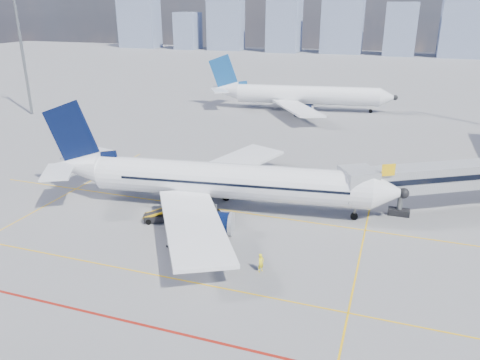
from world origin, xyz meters
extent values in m
plane|color=gray|center=(0.00, 0.00, 0.00)|extent=(420.00, 420.00, 0.00)
cube|color=#E8AC0C|center=(0.00, 8.00, 0.01)|extent=(60.00, 0.18, 0.01)
cube|color=#E8AC0C|center=(0.00, -6.00, 0.01)|extent=(80.00, 0.15, 0.01)
cube|color=#E8AC0C|center=(14.00, 2.00, 0.01)|extent=(0.15, 28.00, 0.01)
cube|color=#E8AC0C|center=(-20.00, 8.00, 0.01)|extent=(0.15, 30.00, 0.01)
cube|color=maroon|center=(0.00, -12.00, 0.01)|extent=(90.00, 0.25, 0.01)
cube|color=#919399|center=(22.25, 16.15, 3.90)|extent=(20.84, 13.93, 2.60)
cube|color=black|center=(22.25, 16.15, 4.10)|extent=(20.52, 13.82, 0.55)
cube|color=#919399|center=(12.70, 10.50, 3.90)|extent=(4.49, 4.56, 3.00)
cube|color=black|center=(17.00, 12.80, 0.35)|extent=(2.20, 1.00, 0.70)
cylinder|color=slate|center=(17.00, 12.80, 1.70)|extent=(0.56, 0.56, 2.70)
cube|color=#E8AC0C|center=(15.50, 10.30, 5.70)|extent=(1.26, 0.82, 1.20)
cylinder|color=slate|center=(-55.00, 40.00, 12.50)|extent=(0.56, 0.56, 25.00)
cube|color=#7683A3|center=(-117.04, 190.00, 12.94)|extent=(20.24, 10.44, 25.87)
cube|color=#7683A3|center=(-89.51, 190.00, 8.87)|extent=(10.67, 12.28, 17.75)
cube|color=#7683A3|center=(-69.11, 190.00, 14.51)|extent=(16.98, 8.88, 29.03)
cube|color=#7683A3|center=(-39.67, 190.00, 13.68)|extent=(14.51, 13.77, 27.37)
cube|color=#7683A3|center=(-12.80, 190.00, 13.95)|extent=(18.38, 8.06, 27.91)
cube|color=#7683A3|center=(12.55, 190.00, 11.16)|extent=(13.24, 12.46, 22.32)
cube|color=#7683A3|center=(38.66, 190.00, 12.67)|extent=(20.67, 14.41, 25.33)
cylinder|color=white|center=(-0.31, 8.37, 3.30)|extent=(29.36, 7.64, 3.79)
cone|color=white|center=(15.85, 10.55, 3.30)|extent=(3.97, 4.22, 3.79)
sphere|color=black|center=(17.19, 10.73, 3.30)|extent=(1.20, 1.20, 1.07)
cone|color=white|center=(-17.82, 6.01, 3.83)|extent=(6.66, 4.58, 3.79)
cube|color=black|center=(14.60, 10.38, 3.83)|extent=(1.64, 1.64, 0.44)
cube|color=white|center=(-2.92, 16.84, 2.26)|extent=(9.35, 16.79, 0.56)
cube|color=white|center=(-0.59, -0.48, 2.26)|extent=(12.71, 16.28, 0.56)
cylinder|color=#071033|center=(-1.55, 13.89, 1.05)|extent=(3.76, 2.68, 2.23)
cylinder|color=#071033|center=(-0.04, 2.73, 1.05)|extent=(3.76, 2.68, 2.23)
cylinder|color=#B6B8BE|center=(0.28, 14.13, 1.05)|extent=(0.64, 2.32, 2.29)
cylinder|color=#B6B8BE|center=(1.79, 2.98, 1.05)|extent=(0.64, 2.32, 2.29)
cube|color=#071033|center=(-17.82, 6.01, 7.18)|extent=(6.63, 1.20, 8.28)
cube|color=#071033|center=(-15.51, 6.32, 4.85)|extent=(5.47, 1.02, 2.09)
cube|color=white|center=(-18.62, 9.04, 4.17)|extent=(4.17, 5.99, 0.21)
cube|color=white|center=(-17.79, 2.88, 4.17)|extent=(5.22, 6.16, 0.21)
cylinder|color=slate|center=(12.67, 10.12, 0.90)|extent=(0.31, 0.31, 1.80)
cylinder|color=black|center=(12.67, 10.12, 0.38)|extent=(0.79, 0.38, 0.76)
cylinder|color=slate|center=(-1.61, 10.74, 0.80)|extent=(0.36, 0.36, 1.60)
cylinder|color=black|center=(-1.61, 10.74, 0.50)|extent=(1.08, 0.78, 1.00)
cylinder|color=slate|center=(-0.94, 5.74, 0.80)|extent=(0.36, 0.36, 1.60)
cylinder|color=black|center=(-0.94, 5.74, 0.50)|extent=(1.08, 0.78, 1.00)
cube|color=black|center=(-0.08, 10.29, 3.59)|extent=(23.68, 3.29, 0.25)
cube|color=black|center=(0.42, 6.58, 3.59)|extent=(23.68, 3.29, 0.25)
cylinder|color=white|center=(-2.66, 61.61, 3.30)|extent=(29.38, 8.23, 3.79)
cone|color=white|center=(13.47, 64.12, 3.30)|extent=(4.04, 4.28, 3.79)
sphere|color=black|center=(14.81, 64.33, 3.30)|extent=(1.22, 1.22, 1.07)
cone|color=white|center=(-20.12, 58.89, 3.83)|extent=(6.73, 4.70, 3.79)
cube|color=black|center=(12.22, 63.92, 3.83)|extent=(1.66, 1.66, 0.44)
cube|color=white|center=(-5.44, 70.02, 2.26)|extent=(9.07, 16.79, 0.56)
cube|color=white|center=(-2.75, 52.74, 2.26)|extent=(12.95, 16.21, 0.56)
cylinder|color=#071033|center=(-4.00, 67.10, 1.04)|extent=(3.80, 2.75, 2.23)
cylinder|color=#071033|center=(-2.27, 55.96, 1.04)|extent=(3.80, 2.75, 2.23)
cylinder|color=#B6B8BE|center=(-2.18, 67.38, 1.04)|extent=(0.69, 2.32, 2.29)
cylinder|color=#B6B8BE|center=(-0.44, 56.25, 1.04)|extent=(0.69, 2.32, 2.29)
cube|color=navy|center=(-20.12, 58.89, 7.19)|extent=(6.63, 1.33, 8.28)
cube|color=navy|center=(-17.82, 59.24, 4.85)|extent=(5.46, 1.13, 2.09)
cube|color=white|center=(-20.99, 61.90, 4.17)|extent=(4.08, 5.96, 0.21)
cube|color=white|center=(-20.03, 55.75, 4.17)|extent=(5.29, 6.16, 0.21)
cylinder|color=black|center=(-4.00, 63.95, 0.50)|extent=(1.09, 0.80, 1.00)
cylinder|color=black|center=(-3.23, 58.96, 0.50)|extent=(1.09, 0.80, 1.00)
cylinder|color=black|center=(10.30, 63.62, 0.38)|extent=(0.79, 0.39, 0.76)
cube|color=white|center=(1.02, -2.17, 0.61)|extent=(2.72, 1.95, 0.89)
cube|color=white|center=(0.59, -2.05, 1.28)|extent=(1.42, 1.53, 0.67)
cube|color=black|center=(0.59, -2.05, 1.50)|extent=(1.30, 1.45, 0.39)
cylinder|color=black|center=(-0.01, -2.52, 0.31)|extent=(0.67, 0.40, 0.62)
cylinder|color=black|center=(0.33, -1.34, 0.31)|extent=(0.67, 0.40, 0.62)
cylinder|color=black|center=(1.71, -3.00, 0.31)|extent=(0.67, 0.40, 0.62)
cylinder|color=black|center=(2.04, -1.83, 0.31)|extent=(0.67, 0.40, 0.62)
cube|color=black|center=(-0.84, -1.35, 0.32)|extent=(3.82, 2.14, 0.18)
cube|color=white|center=(-1.73, -1.21, 1.21)|extent=(1.77, 1.73, 1.56)
cube|color=white|center=(0.06, -1.49, 1.21)|extent=(1.77, 1.73, 1.56)
cylinder|color=black|center=(-2.34, -1.83, 0.16)|extent=(0.34, 0.19, 0.32)
cylinder|color=black|center=(-2.12, -0.44, 0.16)|extent=(0.34, 0.19, 0.32)
cylinder|color=black|center=(0.45, -2.26, 0.16)|extent=(0.34, 0.19, 0.32)
cylinder|color=black|center=(0.66, -0.87, 0.16)|extent=(0.34, 0.19, 0.32)
cube|color=black|center=(-5.68, 3.40, 0.43)|extent=(4.26, 2.88, 0.67)
cube|color=black|center=(-4.97, 3.70, 1.43)|extent=(5.65, 3.11, 1.76)
cube|color=#E8AC0C|center=(-5.18, 4.18, 1.43)|extent=(5.33, 2.31, 1.84)
cube|color=#E8AC0C|center=(-4.77, 3.22, 1.43)|extent=(5.33, 2.31, 1.84)
cylinder|color=black|center=(-6.82, 2.19, 0.29)|extent=(0.62, 0.43, 0.57)
cylinder|color=black|center=(-7.35, 3.42, 0.29)|extent=(0.62, 0.43, 0.57)
cylinder|color=black|center=(-4.01, 3.38, 0.29)|extent=(0.62, 0.43, 0.57)
cylinder|color=black|center=(-4.53, 4.61, 0.29)|extent=(0.62, 0.43, 0.57)
imported|color=yellow|center=(6.44, -2.65, 0.82)|extent=(0.63, 0.71, 1.63)
camera|label=1|loc=(15.79, -35.13, 20.73)|focal=35.00mm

